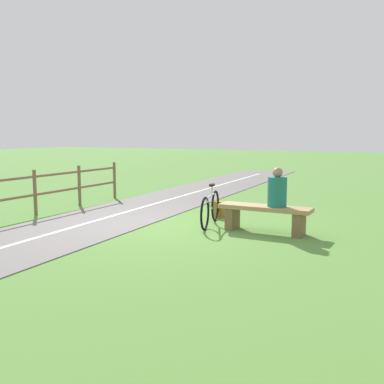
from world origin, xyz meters
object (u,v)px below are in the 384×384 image
(bench, at_px, (265,214))
(bicycle, at_px, (210,208))
(backpack, at_px, (220,209))
(person_seated, at_px, (277,190))

(bench, bearing_deg, bicycle, -4.66)
(bench, bearing_deg, backpack, -35.78)
(bench, height_order, bicycle, bicycle)
(bicycle, bearing_deg, bench, 71.53)
(bench, relative_size, backpack, 4.86)
(person_seated, xyz_separation_m, bicycle, (1.43, -0.13, -0.47))
(bench, bearing_deg, person_seated, -180.00)
(bench, relative_size, bicycle, 1.10)
(person_seated, height_order, backpack, person_seated)
(person_seated, distance_m, bicycle, 1.51)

